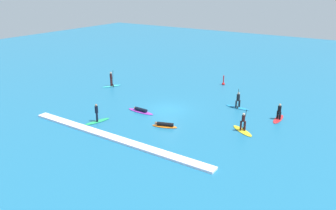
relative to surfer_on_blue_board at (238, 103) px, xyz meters
name	(u,v)px	position (x,y,z in m)	size (l,w,h in m)	color
ground_plane	(168,109)	(-6.06, -4.58, -0.52)	(120.00, 120.00, 0.00)	#1E6B93
surfer_on_blue_board	(238,103)	(0.00, 0.00, 0.00)	(2.79, 0.83, 2.30)	#1E8CD1
surfer_on_green_board	(97,117)	(-9.94, -11.27, -0.03)	(1.31, 2.73, 1.86)	#23B266
surfer_on_orange_board	(165,125)	(-3.78, -8.60, -0.35)	(2.51, 1.46, 0.44)	orange
surfer_on_yellow_board	(243,127)	(2.75, -5.47, -0.10)	(2.67, 2.12, 2.07)	yellow
surfer_on_teal_board	(111,82)	(-16.91, -1.66, 0.03)	(1.69, 2.49, 2.25)	#33C6CC
surfer_on_red_board	(279,115)	(4.67, -0.81, -0.07)	(0.74, 2.69, 1.66)	red
surfer_on_purple_board	(141,111)	(-8.06, -6.80, -0.37)	(3.25, 0.85, 0.45)	purple
marker_buoy	(223,83)	(-5.00, 7.18, -0.28)	(0.41, 0.41, 1.38)	red
wave_crest	(113,138)	(-6.06, -13.21, -0.43)	(19.65, 0.90, 0.18)	white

